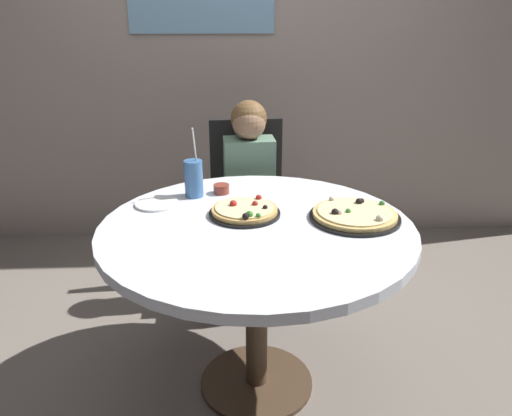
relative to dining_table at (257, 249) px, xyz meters
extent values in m
plane|color=slate|center=(0.00, 0.00, -0.65)|extent=(8.00, 8.00, 0.00)
cube|color=#A8998E|center=(0.00, 1.64, 0.80)|extent=(5.20, 0.12, 2.90)
cylinder|color=silver|center=(0.00, 0.00, 0.08)|extent=(1.20, 1.20, 0.04)
cylinder|color=#4C3826|center=(0.00, 0.00, -0.29)|extent=(0.09, 0.09, 0.69)
cylinder|color=#4C3826|center=(0.00, 0.00, -0.64)|extent=(0.48, 0.48, 0.02)
cube|color=black|center=(0.00, 0.80, -0.22)|extent=(0.42, 0.42, 0.04)
cube|color=black|center=(-0.01, 0.98, 0.04)|extent=(0.40, 0.06, 0.52)
cylinder|color=black|center=(-0.16, 0.62, -0.45)|extent=(0.04, 0.04, 0.41)
cylinder|color=black|center=(0.18, 0.64, -0.45)|extent=(0.04, 0.04, 0.41)
cylinder|color=black|center=(-0.18, 0.96, -0.45)|extent=(0.04, 0.04, 0.41)
cylinder|color=black|center=(0.16, 0.98, -0.45)|extent=(0.04, 0.04, 0.41)
cube|color=#3F4766|center=(0.01, 0.64, -0.43)|extent=(0.26, 0.33, 0.45)
cube|color=slate|center=(0.00, 0.78, 0.02)|extent=(0.27, 0.18, 0.44)
sphere|color=#997051|center=(0.00, 0.78, 0.32)|extent=(0.17, 0.17, 0.17)
sphere|color=brown|center=(0.00, 0.80, 0.34)|extent=(0.18, 0.18, 0.18)
cylinder|color=black|center=(-0.04, 0.10, 0.11)|extent=(0.28, 0.28, 0.01)
cylinder|color=tan|center=(-0.04, 0.10, 0.12)|extent=(0.26, 0.26, 0.02)
cylinder|color=beige|center=(-0.04, 0.10, 0.13)|extent=(0.23, 0.23, 0.01)
sphere|color=#B2231E|center=(0.02, 0.19, 0.14)|extent=(0.02, 0.02, 0.02)
sphere|color=#B2231E|center=(0.00, 0.13, 0.14)|extent=(0.02, 0.02, 0.02)
sphere|color=black|center=(-0.04, -0.01, 0.14)|extent=(0.03, 0.03, 0.03)
sphere|color=#B2231E|center=(-0.09, 0.12, 0.14)|extent=(0.03, 0.03, 0.03)
sphere|color=#387F33|center=(-0.03, 0.01, 0.14)|extent=(0.03, 0.03, 0.03)
sphere|color=#387F33|center=(0.01, 0.01, 0.14)|extent=(0.02, 0.02, 0.02)
sphere|color=black|center=(0.04, 0.09, 0.14)|extent=(0.02, 0.02, 0.02)
cylinder|color=black|center=(0.38, 0.04, 0.11)|extent=(0.35, 0.35, 0.01)
cylinder|color=#D8B266|center=(0.38, 0.04, 0.12)|extent=(0.33, 0.33, 0.02)
cylinder|color=beige|center=(0.38, 0.04, 0.13)|extent=(0.29, 0.29, 0.01)
sphere|color=black|center=(0.30, 0.02, 0.14)|extent=(0.03, 0.03, 0.03)
sphere|color=#387F33|center=(0.51, 0.10, 0.14)|extent=(0.02, 0.02, 0.02)
sphere|color=black|center=(0.42, 0.12, 0.14)|extent=(0.03, 0.03, 0.03)
sphere|color=beige|center=(0.32, 0.16, 0.14)|extent=(0.02, 0.02, 0.02)
sphere|color=#387F33|center=(0.35, 0.03, 0.14)|extent=(0.02, 0.02, 0.02)
sphere|color=beige|center=(0.45, -0.05, 0.14)|extent=(0.03, 0.03, 0.03)
sphere|color=beige|center=(0.32, 0.02, 0.14)|extent=(0.02, 0.02, 0.02)
sphere|color=black|center=(0.43, 0.13, 0.14)|extent=(0.02, 0.02, 0.02)
cylinder|color=#3F72B2|center=(-0.26, 0.33, 0.18)|extent=(0.08, 0.08, 0.16)
cylinder|color=white|center=(-0.24, 0.33, 0.30)|extent=(0.02, 0.05, 0.22)
cylinder|color=brown|center=(-0.14, 0.36, 0.12)|extent=(0.07, 0.07, 0.04)
cylinder|color=white|center=(-0.41, 0.23, 0.10)|extent=(0.18, 0.18, 0.01)
camera|label=1|loc=(-0.09, -1.76, 0.88)|focal=35.72mm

